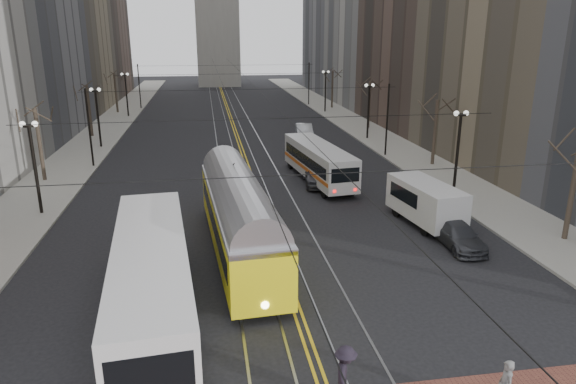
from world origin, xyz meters
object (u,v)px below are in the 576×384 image
object	(u,v)px
streetcar	(239,223)
rear_bus	(319,163)
transit_bus	(152,283)
cargo_van	(425,204)
sedan_parked	(458,235)
sedan_silver	(304,131)
pedestrian_d	(345,374)
sedan_grey	(317,173)

from	to	relation	value
streetcar	rear_bus	bearing A→B (deg)	57.52
transit_bus	cargo_van	world-z (taller)	transit_bus
rear_bus	sedan_parked	distance (m)	14.34
streetcar	rear_bus	distance (m)	14.43
rear_bus	cargo_van	size ratio (longest dim) A/B	1.89
rear_bus	sedan_silver	world-z (taller)	rear_bus
rear_bus	pedestrian_d	size ratio (longest dim) A/B	5.65
cargo_van	pedestrian_d	distance (m)	16.65
streetcar	sedan_grey	bearing A→B (deg)	56.91
sedan_silver	sedan_parked	bearing A→B (deg)	-79.10
transit_bus	sedan_grey	xyz separation A→B (m)	(10.39, 17.78, -0.79)
streetcar	rear_bus	xyz separation A→B (m)	(6.89, 12.68, -0.26)
streetcar	cargo_van	distance (m)	11.40
rear_bus	pedestrian_d	world-z (taller)	rear_bus
sedan_parked	pedestrian_d	xyz separation A→B (m)	(-9.11, -10.72, 0.34)
sedan_silver	transit_bus	bearing A→B (deg)	-103.77
sedan_grey	transit_bus	bearing A→B (deg)	-114.45
pedestrian_d	rear_bus	bearing A→B (deg)	1.83
streetcar	cargo_van	bearing A→B (deg)	9.19
transit_bus	cargo_van	distance (m)	17.10
sedan_silver	sedan_parked	size ratio (longest dim) A/B	1.12
sedan_silver	pedestrian_d	distance (m)	41.44
transit_bus	sedan_parked	xyz separation A→B (m)	(15.25, 5.01, -1.01)
sedan_grey	pedestrian_d	distance (m)	23.88
sedan_grey	sedan_silver	distance (m)	17.57
transit_bus	sedan_silver	world-z (taller)	transit_bus
cargo_van	rear_bus	bearing A→B (deg)	104.78
transit_bus	sedan_parked	distance (m)	16.08
cargo_van	sedan_silver	world-z (taller)	cargo_van
streetcar	pedestrian_d	world-z (taller)	streetcar
rear_bus	sedan_grey	world-z (taller)	rear_bus
sedan_silver	pedestrian_d	size ratio (longest dim) A/B	2.54
cargo_van	sedan_grey	size ratio (longest dim) A/B	1.15
sedan_silver	pedestrian_d	xyz separation A→B (m)	(-6.58, -40.91, 0.17)
streetcar	sedan_parked	xyz separation A→B (m)	(11.49, -0.88, -1.03)
sedan_silver	streetcar	bearing A→B (deg)	-100.90
sedan_grey	sedan_silver	world-z (taller)	sedan_grey
sedan_parked	pedestrian_d	bearing A→B (deg)	-128.24
streetcar	transit_bus	bearing A→B (deg)	-126.50
rear_bus	streetcar	bearing A→B (deg)	-125.43
sedan_parked	rear_bus	bearing A→B (deg)	110.85
streetcar	pedestrian_d	size ratio (longest dim) A/B	7.41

